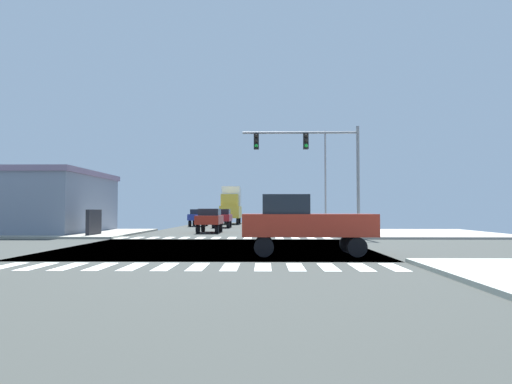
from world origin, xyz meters
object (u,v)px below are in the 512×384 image
(pickup_nearside_1, at_px, (304,222))
(bank_building, at_px, (5,202))
(sedan_leading_3, at_px, (222,217))
(sedan_crossing_1, at_px, (199,216))
(street_lamp, at_px, (323,171))
(sedan_middle_5, at_px, (210,218))
(traffic_signal_mast, at_px, (314,155))
(box_truck_farside_1, at_px, (231,204))

(pickup_nearside_1, bearing_deg, bank_building, 52.68)
(bank_building, bearing_deg, sedan_leading_3, 37.39)
(sedan_crossing_1, bearing_deg, street_lamp, 141.07)
(sedan_middle_5, bearing_deg, sedan_leading_3, -90.00)
(street_lamp, xyz_separation_m, sedan_crossing_1, (-12.48, 10.08, -4.09))
(sedan_crossing_1, relative_size, sedan_middle_5, 1.00)
(traffic_signal_mast, distance_m, bank_building, 23.78)
(street_lamp, distance_m, bank_building, 25.82)
(box_truck_farside_1, bearing_deg, traffic_signal_mast, 103.87)
(bank_building, distance_m, box_truck_farside_1, 29.03)
(bank_building, xyz_separation_m, sedan_middle_5, (15.50, 1.47, -1.24))
(box_truck_farside_1, xyz_separation_m, sedan_crossing_1, (-3.00, -8.60, -1.45))
(street_lamp, bearing_deg, bank_building, -166.81)
(traffic_signal_mast, xyz_separation_m, sedan_middle_5, (-7.43, 7.03, -4.13))
(box_truck_farside_1, bearing_deg, sedan_crossing_1, 70.77)
(box_truck_farside_1, bearing_deg, pickup_nearside_1, 98.14)
(traffic_signal_mast, distance_m, pickup_nearside_1, 11.52)
(street_lamp, height_order, sedan_crossing_1, street_lamp)
(traffic_signal_mast, height_order, sedan_middle_5, traffic_signal_mast)
(traffic_signal_mast, xyz_separation_m, pickup_nearside_1, (-1.60, -10.70, -3.96))
(traffic_signal_mast, relative_size, bank_building, 0.47)
(traffic_signal_mast, relative_size, sedan_crossing_1, 1.72)
(sedan_crossing_1, bearing_deg, pickup_nearside_1, 105.34)
(pickup_nearside_1, relative_size, box_truck_farside_1, 0.71)
(sedan_crossing_1, height_order, sedan_middle_5, same)
(street_lamp, distance_m, sedan_middle_5, 11.22)
(street_lamp, relative_size, pickup_nearside_1, 1.73)
(traffic_signal_mast, xyz_separation_m, bank_building, (-22.94, 5.57, -2.89))
(traffic_signal_mast, height_order, bank_building, traffic_signal_mast)
(sedan_crossing_1, height_order, sedan_leading_3, same)
(sedan_leading_3, relative_size, sedan_middle_5, 1.00)
(street_lamp, xyz_separation_m, box_truck_farside_1, (-9.48, 18.68, -2.64))
(traffic_signal_mast, bearing_deg, bank_building, 166.36)
(pickup_nearside_1, distance_m, sedan_leading_3, 28.71)
(traffic_signal_mast, height_order, pickup_nearside_1, traffic_signal_mast)
(pickup_nearside_1, xyz_separation_m, sedan_middle_5, (-5.83, 17.73, -0.17))
(box_truck_farside_1, bearing_deg, bank_building, 57.72)
(sedan_crossing_1, xyz_separation_m, sedan_middle_5, (3.00, -14.47, 0.00))
(traffic_signal_mast, distance_m, sedan_middle_5, 11.04)
(pickup_nearside_1, bearing_deg, sedan_leading_3, 11.72)
(pickup_nearside_1, bearing_deg, street_lamp, -9.37)
(box_truck_farside_1, relative_size, sedan_crossing_1, 1.67)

